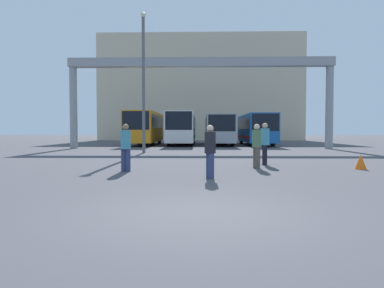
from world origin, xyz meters
name	(u,v)px	position (x,y,z in m)	size (l,w,h in m)	color
ground_plane	(197,214)	(0.00, 0.00, 0.00)	(200.00, 200.00, 0.00)	#47474C
building_backdrop	(201,91)	(0.00, 50.39, 7.92)	(30.74, 12.00, 15.85)	beige
overhead_gantry	(200,75)	(0.00, 21.84, 5.93)	(21.36, 0.80, 7.32)	gray
bus_slot_0	(145,126)	(-5.62, 28.71, 1.88)	(2.62, 10.07, 3.27)	orange
bus_slot_1	(182,127)	(-1.87, 29.77, 1.87)	(2.57, 12.19, 3.24)	silver
bus_slot_2	(219,128)	(1.87, 29.20, 1.71)	(2.61, 11.06, 2.96)	#999EA5
bus_slot_3	(256,128)	(5.62, 28.83, 1.75)	(2.59, 10.32, 3.03)	#1959A5
pedestrian_near_center	(257,145)	(2.24, 7.42, 0.92)	(0.36, 0.36, 1.73)	brown
pedestrian_near_left	(210,150)	(0.35, 4.48, 0.87)	(0.34, 0.34, 1.64)	navy
pedestrian_mid_left	(126,146)	(-2.64, 6.24, 0.91)	(0.36, 0.36, 1.71)	navy
pedestrian_mid_right	(265,143)	(2.80, 8.71, 0.96)	(0.37, 0.37, 1.80)	black
traffic_cone	(361,162)	(6.14, 7.16, 0.28)	(0.44, 0.44, 0.57)	orange
lamp_post	(143,77)	(-3.70, 16.47, 4.95)	(0.36, 0.36, 9.17)	#595B60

